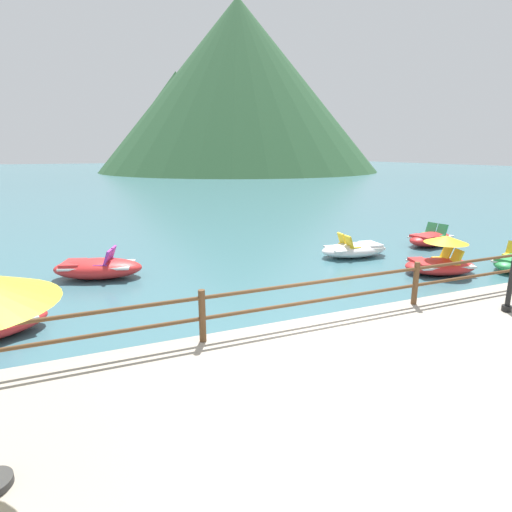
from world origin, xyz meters
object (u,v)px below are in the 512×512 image
object	(u,v)px
pedal_boat_5	(98,268)
pedal_boat_1	(441,261)
pedal_boat_2	(354,249)
pedal_boat_4	(430,239)

from	to	relation	value
pedal_boat_5	pedal_boat_1	bearing A→B (deg)	-19.87
pedal_boat_2	pedal_boat_1	bearing A→B (deg)	-66.44
pedal_boat_2	pedal_boat_4	world-z (taller)	pedal_boat_4
pedal_boat_1	pedal_boat_2	size ratio (longest dim) A/B	0.96
pedal_boat_1	pedal_boat_5	world-z (taller)	pedal_boat_1
pedal_boat_5	pedal_boat_4	bearing A→B (deg)	-2.18
pedal_boat_4	pedal_boat_5	xyz separation A→B (m)	(-12.42, 0.47, 0.03)
pedal_boat_1	pedal_boat_2	world-z (taller)	pedal_boat_1
pedal_boat_1	pedal_boat_4	bearing A→B (deg)	48.98
pedal_boat_5	pedal_boat_2	bearing A→B (deg)	-5.16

